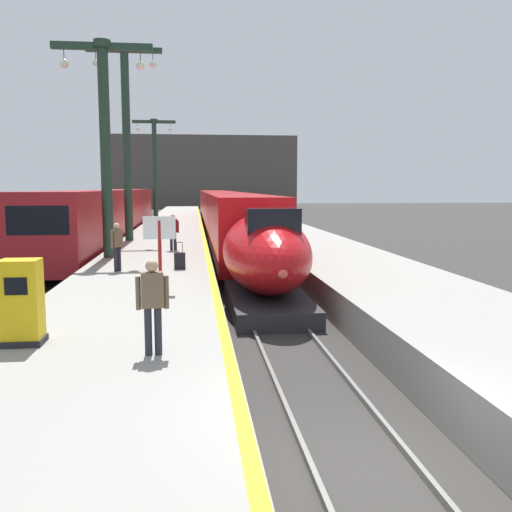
{
  "coord_description": "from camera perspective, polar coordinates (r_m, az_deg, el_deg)",
  "views": [
    {
      "loc": [
        -2.35,
        -6.94,
        3.97
      ],
      "look_at": [
        -0.39,
        10.38,
        1.8
      ],
      "focal_mm": 38.76,
      "sensor_mm": 36.0,
      "label": 1
    }
  ],
  "objects": [
    {
      "name": "passenger_near_edge",
      "position": [
        19.86,
        -14.16,
        1.3
      ],
      "size": [
        0.4,
        0.48,
        1.69
      ],
      "color": "#23232D",
      "rests_on": "platform_left"
    },
    {
      "name": "rail_main_right",
      "position": [
        34.8,
        -1.31,
        0.64
      ],
      "size": [
        0.08,
        110.0,
        0.12
      ],
      "primitive_type": "cube",
      "color": "slate",
      "rests_on": "ground"
    },
    {
      "name": "rail_main_left",
      "position": [
        34.7,
        -3.78,
        0.61
      ],
      "size": [
        0.08,
        110.0,
        0.12
      ],
      "primitive_type": "cube",
      "color": "slate",
      "rests_on": "ground"
    },
    {
      "name": "station_column_mid",
      "position": [
        23.93,
        -15.34,
        12.59
      ],
      "size": [
        4.0,
        0.68,
        8.78
      ],
      "color": "#1E3828",
      "rests_on": "platform_left"
    },
    {
      "name": "rail_secondary_left",
      "position": [
        35.26,
        -17.04,
        0.42
      ],
      "size": [
        0.08,
        110.0,
        0.12
      ],
      "primitive_type": "cube",
      "color": "slate",
      "rests_on": "ground"
    },
    {
      "name": "passenger_mid_platform",
      "position": [
        25.98,
        -8.57,
        2.76
      ],
      "size": [
        0.56,
        0.28,
        1.69
      ],
      "color": "#23232D",
      "rests_on": "platform_left"
    },
    {
      "name": "highspeed_train_main",
      "position": [
        42.35,
        -3.28,
        4.36
      ],
      "size": [
        2.92,
        57.2,
        3.6
      ],
      "color": "#B20F14",
      "rests_on": "ground"
    },
    {
      "name": "platform_left",
      "position": [
        31.92,
        -9.48,
        0.8
      ],
      "size": [
        4.8,
        110.0,
        1.05
      ],
      "primitive_type": "cube",
      "color": "gray",
      "rests_on": "ground"
    },
    {
      "name": "ground_plane",
      "position": [
        8.33,
        11.55,
        -21.51
      ],
      "size": [
        260.0,
        260.0,
        0.0
      ],
      "primitive_type": "plane",
      "color": "#33302D"
    },
    {
      "name": "regional_train_adjacent",
      "position": [
        39.84,
        -14.79,
        4.21
      ],
      "size": [
        2.85,
        36.6,
        3.8
      ],
      "color": "maroon",
      "rests_on": "ground"
    },
    {
      "name": "passenger_far_waiting",
      "position": [
        9.77,
        -10.64,
        -4.43
      ],
      "size": [
        0.57,
        0.25,
        1.69
      ],
      "color": "#23232D",
      "rests_on": "platform_left"
    },
    {
      "name": "station_column_far",
      "position": [
        31.45,
        -13.24,
        12.87
      ],
      "size": [
        4.0,
        0.68,
        10.44
      ],
      "color": "#1E3828",
      "rests_on": "platform_left"
    },
    {
      "name": "station_column_distant",
      "position": [
        53.46,
        -10.41,
        9.81
      ],
      "size": [
        4.0,
        0.68,
        9.24
      ],
      "color": "#1E3828",
      "rests_on": "platform_left"
    },
    {
      "name": "platform_left_safety_stripe",
      "position": [
        31.83,
        -5.39,
        1.81
      ],
      "size": [
        0.2,
        107.8,
        0.01
      ],
      "primitive_type": "cube",
      "color": "yellow",
      "rests_on": "platform_left"
    },
    {
      "name": "platform_right",
      "position": [
        32.51,
        4.93,
        0.99
      ],
      "size": [
        4.8,
        110.0,
        1.05
      ],
      "primitive_type": "cube",
      "color": "gray",
      "rests_on": "ground"
    },
    {
      "name": "rolling_suitcase",
      "position": [
        20.01,
        -7.87,
        -0.48
      ],
      "size": [
        0.4,
        0.22,
        0.98
      ],
      "color": "black",
      "rests_on": "platform_left"
    },
    {
      "name": "terminus_back_wall",
      "position": [
        109.01,
        -5.28,
        8.66
      ],
      "size": [
        36.0,
        2.0,
        14.0
      ],
      "primitive_type": "cube",
      "color": "#4C4742",
      "rests_on": "ground"
    },
    {
      "name": "departure_info_board",
      "position": [
        15.71,
        -9.93,
        1.83
      ],
      "size": [
        0.9,
        0.1,
        2.12
      ],
      "color": "maroon",
      "rests_on": "platform_left"
    },
    {
      "name": "ticket_machine_yellow",
      "position": [
        11.19,
        -23.02,
        -4.71
      ],
      "size": [
        0.76,
        0.62,
        1.6
      ],
      "color": "yellow",
      "rests_on": "platform_left"
    },
    {
      "name": "rail_secondary_right",
      "position": [
        35.02,
        -14.63,
        0.45
      ],
      "size": [
        0.08,
        110.0,
        0.12
      ],
      "primitive_type": "cube",
      "color": "slate",
      "rests_on": "ground"
    }
  ]
}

